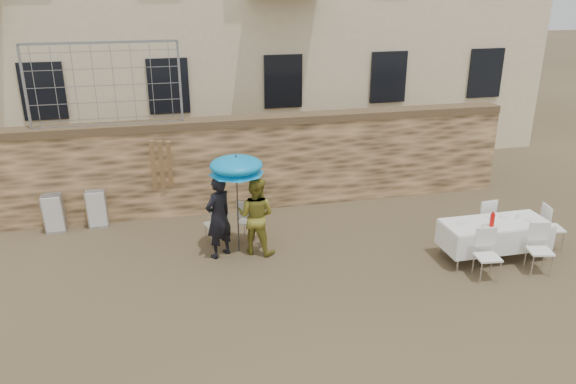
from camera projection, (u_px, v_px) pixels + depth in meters
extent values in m
plane|color=brown|center=(295.00, 320.00, 9.26)|extent=(80.00, 80.00, 0.00)
cube|color=#937049|center=(245.00, 164.00, 13.40)|extent=(13.00, 0.50, 2.20)
imported|color=black|center=(218.00, 217.00, 11.07)|extent=(0.75, 0.70, 1.71)
imported|color=gold|center=(256.00, 216.00, 11.25)|extent=(0.99, 0.93, 1.62)
cylinder|color=#3F3F44|center=(238.00, 213.00, 11.25)|extent=(0.03, 0.03, 1.70)
cone|color=#0886C9|center=(236.00, 168.00, 10.90)|extent=(1.09, 1.09, 0.22)
cube|color=white|center=(496.00, 223.00, 11.05)|extent=(2.10, 0.85, 0.05)
cylinder|color=silver|center=(459.00, 253.00, 10.67)|extent=(0.04, 0.04, 0.74)
cylinder|color=silver|center=(546.00, 243.00, 11.07)|extent=(0.04, 0.04, 0.74)
cylinder|color=silver|center=(442.00, 238.00, 11.30)|extent=(0.04, 0.04, 0.74)
cylinder|color=silver|center=(525.00, 229.00, 11.70)|extent=(0.04, 0.04, 0.74)
cylinder|color=red|center=(492.00, 220.00, 10.81)|extent=(0.09, 0.09, 0.26)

